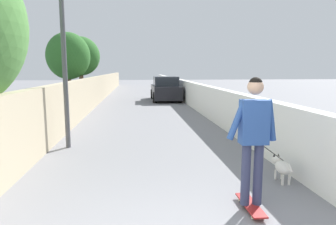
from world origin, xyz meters
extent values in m
plane|color=gray|center=(14.00, 0.00, 0.00)|extent=(80.00, 80.00, 0.00)
cube|color=tan|center=(12.00, 2.68, 0.79)|extent=(48.00, 0.30, 1.58)
cube|color=white|center=(12.00, -2.68, 0.65)|extent=(48.00, 0.30, 1.31)
cylinder|color=brown|center=(13.00, 3.71, 1.01)|extent=(0.19, 0.19, 2.02)
ellipsoid|color=#2D6628|center=(13.00, 3.71, 2.66)|extent=(2.15, 2.15, 2.33)
cylinder|color=brown|center=(19.00, 4.18, 1.05)|extent=(0.30, 0.30, 2.11)
ellipsoid|color=#2D6628|center=(19.00, 4.18, 2.91)|extent=(2.66, 2.66, 2.68)
cylinder|color=#4C4C51|center=(5.18, 2.13, 1.91)|extent=(0.12, 0.12, 3.82)
cube|color=maroon|center=(1.32, -1.26, 0.07)|extent=(0.80, 0.22, 0.02)
cylinder|color=beige|center=(1.60, -1.19, 0.03)|extent=(0.06, 0.03, 0.06)
cylinder|color=beige|center=(1.60, -1.33, 0.03)|extent=(0.06, 0.03, 0.06)
cylinder|color=beige|center=(1.04, -1.18, 0.03)|extent=(0.06, 0.03, 0.06)
cylinder|color=beige|center=(1.04, -1.32, 0.03)|extent=(0.06, 0.03, 0.06)
cylinder|color=#333859|center=(1.32, -1.17, 0.53)|extent=(0.13, 0.13, 0.89)
cylinder|color=#333859|center=(1.32, -1.35, 0.53)|extent=(0.13, 0.13, 0.89)
cube|color=#2D5199|center=(1.32, -1.26, 1.29)|extent=(0.23, 0.39, 0.62)
cylinder|color=#2D5199|center=(1.33, -1.02, 1.32)|extent=(0.10, 0.29, 0.58)
cylinder|color=#2D5199|center=(1.32, -1.50, 1.31)|extent=(0.09, 0.18, 0.59)
sphere|color=tan|center=(1.32, -1.26, 1.78)|extent=(0.22, 0.22, 0.22)
sphere|color=black|center=(1.32, -1.26, 1.81)|extent=(0.19, 0.19, 0.19)
ellipsoid|color=white|center=(2.29, -2.23, 0.27)|extent=(0.44, 0.23, 0.22)
sphere|color=white|center=(2.57, -2.23, 0.34)|extent=(0.15, 0.15, 0.15)
cone|color=black|center=(2.57, -2.19, 0.42)|extent=(0.05, 0.05, 0.06)
cone|color=black|center=(2.57, -2.27, 0.42)|extent=(0.05, 0.05, 0.06)
cylinder|color=white|center=(2.43, -2.17, 0.09)|extent=(0.04, 0.04, 0.18)
cylinder|color=white|center=(2.43, -2.29, 0.09)|extent=(0.04, 0.04, 0.18)
cylinder|color=white|center=(2.15, -2.16, 0.09)|extent=(0.04, 0.04, 0.18)
cylinder|color=white|center=(2.15, -2.28, 0.09)|extent=(0.04, 0.04, 0.18)
cylinder|color=white|center=(2.02, -2.22, 0.35)|extent=(0.14, 0.03, 0.13)
cylinder|color=black|center=(1.80, -1.74, 0.73)|extent=(0.98, 0.98, 0.66)
cube|color=black|center=(16.64, -1.53, 0.56)|extent=(3.95, 1.70, 0.80)
cube|color=#262B33|center=(16.64, -1.53, 1.24)|extent=(2.06, 1.50, 0.60)
cylinder|color=black|center=(17.87, -0.74, 0.32)|extent=(0.64, 0.22, 0.64)
cylinder|color=black|center=(17.87, -2.32, 0.32)|extent=(0.64, 0.22, 0.64)
cylinder|color=black|center=(15.41, -0.74, 0.32)|extent=(0.64, 0.22, 0.64)
cylinder|color=black|center=(15.41, -2.32, 0.32)|extent=(0.64, 0.22, 0.64)
camera|label=1|loc=(-2.61, 0.36, 2.01)|focal=31.99mm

